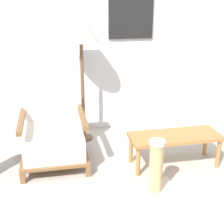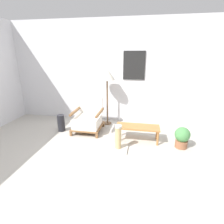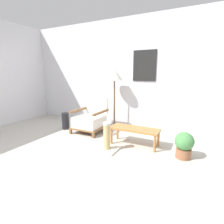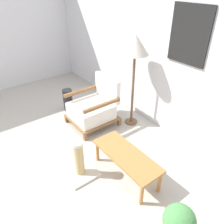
% 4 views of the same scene
% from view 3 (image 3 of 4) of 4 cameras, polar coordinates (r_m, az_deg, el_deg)
% --- Properties ---
extents(ground_plane, '(14.00, 14.00, 0.00)m').
position_cam_3_polar(ground_plane, '(3.04, -13.67, -14.58)').
color(ground_plane, '#B7B2A8').
extents(wall_back, '(8.00, 0.09, 2.70)m').
position_cam_3_polar(wall_back, '(4.60, 3.91, 12.22)').
color(wall_back, silver).
rests_on(wall_back, ground_plane).
extents(armchair, '(0.68, 0.73, 0.79)m').
position_cam_3_polar(armchair, '(4.22, -6.98, -2.31)').
color(armchair, brown).
rests_on(armchair, ground_plane).
extents(floor_lamp, '(0.41, 0.41, 1.49)m').
position_cam_3_polar(floor_lamp, '(4.34, 0.81, 11.45)').
color(floor_lamp, brown).
rests_on(floor_lamp, ground_plane).
extents(coffee_table, '(0.94, 0.36, 0.34)m').
position_cam_3_polar(coffee_table, '(3.40, 7.41, -5.96)').
color(coffee_table, '#B2753D').
rests_on(coffee_table, ground_plane).
extents(vase, '(0.18, 0.18, 0.42)m').
position_cam_3_polar(vase, '(4.52, -14.92, -2.83)').
color(vase, black).
rests_on(vase, ground_plane).
extents(potted_plant, '(0.30, 0.30, 0.44)m').
position_cam_3_polar(potted_plant, '(3.13, 22.50, -9.72)').
color(potted_plant, '#935B3D').
rests_on(potted_plant, ground_plane).
extents(scratching_post, '(0.38, 0.38, 0.52)m').
position_cam_3_polar(scratching_post, '(3.19, -1.68, -9.37)').
color(scratching_post, beige).
rests_on(scratching_post, ground_plane).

